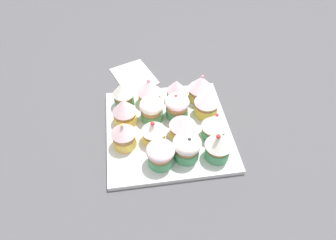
{
  "coord_description": "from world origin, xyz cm",
  "views": [
    {
      "loc": [
        51.91,
        -7.53,
        60.51
      ],
      "look_at": [
        0.0,
        0.0,
        4.2
      ],
      "focal_mm": 33.06,
      "sensor_mm": 36.0,
      "label": 1
    }
  ],
  "objects": [
    {
      "name": "cupcake_1",
      "position": [
        -3.78,
        -10.53,
        5.06
      ],
      "size": [
        6.08,
        6.08,
        7.68
      ],
      "color": "#EFC651",
      "rests_on": "baking_tray"
    },
    {
      "name": "cupcake_0",
      "position": [
        -10.14,
        -10.53,
        5.27
      ],
      "size": [
        5.67,
        5.67,
        7.85
      ],
      "color": "#4C9E6B",
      "rests_on": "baking_tray"
    },
    {
      "name": "cupcake_6",
      "position": [
        10.38,
        -3.21,
        4.48
      ],
      "size": [
        6.57,
        6.57,
        6.21
      ],
      "color": "#4C9E6B",
      "rests_on": "baking_tray"
    },
    {
      "name": "cupcake_5",
      "position": [
        3.54,
        -3.96,
        4.85
      ],
      "size": [
        6.0,
        6.0,
        7.31
      ],
      "color": "#EFC651",
      "rests_on": "baking_tray"
    },
    {
      "name": "cupcake_12",
      "position": [
        -3.8,
        10.67,
        5.0
      ],
      "size": [
        6.52,
        6.52,
        7.26
      ],
      "color": "#EFC651",
      "rests_on": "baking_tray"
    },
    {
      "name": "cupcake_7",
      "position": [
        -10.28,
        3.77,
        4.56
      ],
      "size": [
        5.29,
        5.29,
        6.67
      ],
      "color": "#4C9E6B",
      "rests_on": "baking_tray"
    },
    {
      "name": "cupcake_3",
      "position": [
        -10.47,
        -3.59,
        5.04
      ],
      "size": [
        6.45,
        6.45,
        7.76
      ],
      "color": "#EFC651",
      "rests_on": "baking_tray"
    },
    {
      "name": "baking_tray",
      "position": [
        0.0,
        0.0,
        0.6
      ],
      "size": [
        31.19,
        31.19,
        1.2
      ],
      "color": "silver",
      "rests_on": "ground_plane"
    },
    {
      "name": "cupcake_13",
      "position": [
        4.13,
        10.7,
        5.03
      ],
      "size": [
        6.25,
        6.25,
        7.53
      ],
      "color": "#4C9E6B",
      "rests_on": "baking_tray"
    },
    {
      "name": "cupcake_11",
      "position": [
        -9.71,
        10.4,
        5.27
      ],
      "size": [
        6.85,
        6.85,
        7.99
      ],
      "color": "#EFC651",
      "rests_on": "baking_tray"
    },
    {
      "name": "cupcake_9",
      "position": [
        2.71,
        3.21,
        4.73
      ],
      "size": [
        6.63,
        6.63,
        6.76
      ],
      "color": "#EFC651",
      "rests_on": "baking_tray"
    },
    {
      "name": "cupcake_8",
      "position": [
        -4.16,
        2.97,
        4.62
      ],
      "size": [
        6.33,
        6.33,
        6.81
      ],
      "color": "#4C9E6B",
      "rests_on": "baking_tray"
    },
    {
      "name": "cupcake_10",
      "position": [
        9.49,
        2.94,
        4.82
      ],
      "size": [
        6.62,
        6.62,
        7.21
      ],
      "color": "#4C9E6B",
      "rests_on": "baking_tray"
    },
    {
      "name": "ground_plane",
      "position": [
        0.0,
        0.0,
        -1.5
      ],
      "size": [
        180.0,
        180.0,
        3.0
      ],
      "primitive_type": "cube",
      "color": "#4C4C51"
    },
    {
      "name": "napkin",
      "position": [
        -23.52,
        -7.18,
        0.3
      ],
      "size": [
        16.55,
        14.89,
        0.6
      ],
      "primitive_type": "cube",
      "rotation": [
        0.0,
        0.0,
        0.37
      ],
      "color": "white",
      "rests_on": "ground_plane"
    },
    {
      "name": "cupcake_4",
      "position": [
        -4.09,
        -3.66,
        4.64
      ],
      "size": [
        6.12,
        6.12,
        6.74
      ],
      "color": "#4C9E6B",
      "rests_on": "baking_tray"
    },
    {
      "name": "cupcake_14",
      "position": [
        10.46,
        10.05,
        5.46
      ],
      "size": [
        6.3,
        6.3,
        8.41
      ],
      "color": "#4C9E6B",
      "rests_on": "baking_tray"
    },
    {
      "name": "cupcake_2",
      "position": [
        3.87,
        -11.1,
        5.14
      ],
      "size": [
        5.97,
        5.97,
        7.87
      ],
      "color": "#EFC651",
      "rests_on": "baking_tray"
    }
  ]
}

